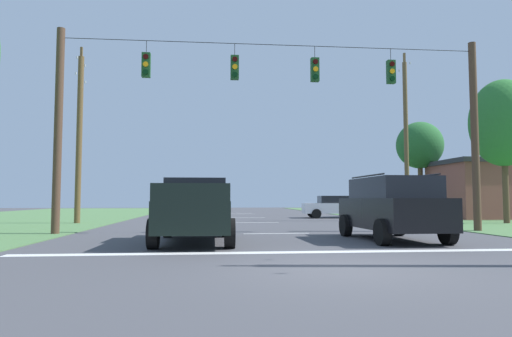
{
  "coord_description": "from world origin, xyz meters",
  "views": [
    {
      "loc": [
        -2.44,
        -8.41,
        1.31
      ],
      "look_at": [
        -0.52,
        11.32,
        2.64
      ],
      "focal_mm": 31.74,
      "sensor_mm": 36.0,
      "label": 1
    }
  ],
  "objects_px": {
    "suv_black": "(392,207)",
    "tree_roadside_left": "(420,146)",
    "pickup_truck": "(195,210)",
    "tree_roadside_right": "(503,123)",
    "distant_car_crossing_white": "(334,206)",
    "utility_pole_near_left": "(79,135)",
    "utility_pole_mid_right": "(406,138)",
    "overhead_signal_span": "(275,121)"
  },
  "relations": [
    {
      "from": "overhead_signal_span",
      "to": "tree_roadside_right",
      "type": "relative_size",
      "value": 2.17
    },
    {
      "from": "tree_roadside_right",
      "to": "tree_roadside_left",
      "type": "xyz_separation_m",
      "value": [
        -0.58,
        8.62,
        -0.21
      ]
    },
    {
      "from": "tree_roadside_right",
      "to": "distant_car_crossing_white",
      "type": "bearing_deg",
      "value": 131.74
    },
    {
      "from": "pickup_truck",
      "to": "tree_roadside_right",
      "type": "height_order",
      "value": "tree_roadside_right"
    },
    {
      "from": "suv_black",
      "to": "utility_pole_near_left",
      "type": "distance_m",
      "value": 17.28
    },
    {
      "from": "tree_roadside_left",
      "to": "tree_roadside_right",
      "type": "bearing_deg",
      "value": -86.18
    },
    {
      "from": "tree_roadside_left",
      "to": "pickup_truck",
      "type": "bearing_deg",
      "value": -131.96
    },
    {
      "from": "suv_black",
      "to": "tree_roadside_left",
      "type": "height_order",
      "value": "tree_roadside_left"
    },
    {
      "from": "utility_pole_mid_right",
      "to": "tree_roadside_right",
      "type": "relative_size",
      "value": 1.31
    },
    {
      "from": "pickup_truck",
      "to": "suv_black",
      "type": "distance_m",
      "value": 6.22
    },
    {
      "from": "utility_pole_mid_right",
      "to": "utility_pole_near_left",
      "type": "xyz_separation_m",
      "value": [
        -18.71,
        -1.02,
        -0.22
      ]
    },
    {
      "from": "pickup_truck",
      "to": "suv_black",
      "type": "xyz_separation_m",
      "value": [
        6.22,
        -0.07,
        0.09
      ]
    },
    {
      "from": "overhead_signal_span",
      "to": "utility_pole_near_left",
      "type": "relative_size",
      "value": 1.75
    },
    {
      "from": "overhead_signal_span",
      "to": "tree_roadside_left",
      "type": "height_order",
      "value": "overhead_signal_span"
    },
    {
      "from": "distant_car_crossing_white",
      "to": "overhead_signal_span",
      "type": "bearing_deg",
      "value": -114.31
    },
    {
      "from": "pickup_truck",
      "to": "tree_roadside_right",
      "type": "distance_m",
      "value": 18.74
    },
    {
      "from": "tree_roadside_left",
      "to": "utility_pole_near_left",
      "type": "bearing_deg",
      "value": -164.02
    },
    {
      "from": "distant_car_crossing_white",
      "to": "utility_pole_near_left",
      "type": "relative_size",
      "value": 0.46
    },
    {
      "from": "suv_black",
      "to": "tree_roadside_left",
      "type": "relative_size",
      "value": 0.7
    },
    {
      "from": "overhead_signal_span",
      "to": "tree_roadside_left",
      "type": "relative_size",
      "value": 2.43
    },
    {
      "from": "suv_black",
      "to": "tree_roadside_right",
      "type": "distance_m",
      "value": 13.8
    },
    {
      "from": "pickup_truck",
      "to": "utility_pole_mid_right",
      "type": "xyz_separation_m",
      "value": [
        12.1,
        11.91,
        4.02
      ]
    },
    {
      "from": "distant_car_crossing_white",
      "to": "utility_pole_mid_right",
      "type": "relative_size",
      "value": 0.43
    },
    {
      "from": "distant_car_crossing_white",
      "to": "utility_pole_near_left",
      "type": "xyz_separation_m",
      "value": [
        -15.55,
        -5.69,
        3.97
      ]
    },
    {
      "from": "utility_pole_near_left",
      "to": "pickup_truck",
      "type": "bearing_deg",
      "value": -58.75
    },
    {
      "from": "utility_pole_near_left",
      "to": "utility_pole_mid_right",
      "type": "bearing_deg",
      "value": 3.11
    },
    {
      "from": "overhead_signal_span",
      "to": "pickup_truck",
      "type": "xyz_separation_m",
      "value": [
        -2.98,
        -3.39,
        -3.41
      ]
    },
    {
      "from": "utility_pole_mid_right",
      "to": "tree_roadside_left",
      "type": "relative_size",
      "value": 1.48
    },
    {
      "from": "utility_pole_mid_right",
      "to": "overhead_signal_span",
      "type": "bearing_deg",
      "value": -136.95
    },
    {
      "from": "suv_black",
      "to": "tree_roadside_right",
      "type": "xyz_separation_m",
      "value": [
        9.84,
        8.67,
        4.31
      ]
    },
    {
      "from": "utility_pole_near_left",
      "to": "tree_roadside_right",
      "type": "height_order",
      "value": "utility_pole_near_left"
    },
    {
      "from": "pickup_truck",
      "to": "distant_car_crossing_white",
      "type": "bearing_deg",
      "value": 61.68
    },
    {
      "from": "tree_roadside_right",
      "to": "tree_roadside_left",
      "type": "height_order",
      "value": "tree_roadside_right"
    },
    {
      "from": "utility_pole_near_left",
      "to": "tree_roadside_right",
      "type": "distance_m",
      "value": 22.8
    },
    {
      "from": "suv_black",
      "to": "utility_pole_mid_right",
      "type": "height_order",
      "value": "utility_pole_mid_right"
    },
    {
      "from": "pickup_truck",
      "to": "utility_pole_near_left",
      "type": "xyz_separation_m",
      "value": [
        -6.61,
        10.9,
        3.8
      ]
    },
    {
      "from": "utility_pole_mid_right",
      "to": "tree_roadside_right",
      "type": "distance_m",
      "value": 5.17
    },
    {
      "from": "overhead_signal_span",
      "to": "suv_black",
      "type": "bearing_deg",
      "value": -46.8
    },
    {
      "from": "overhead_signal_span",
      "to": "pickup_truck",
      "type": "distance_m",
      "value": 5.65
    },
    {
      "from": "distant_car_crossing_white",
      "to": "utility_pole_near_left",
      "type": "bearing_deg",
      "value": -159.91
    },
    {
      "from": "pickup_truck",
      "to": "tree_roadside_right",
      "type": "relative_size",
      "value": 0.7
    },
    {
      "from": "suv_black",
      "to": "distant_car_crossing_white",
      "type": "height_order",
      "value": "suv_black"
    }
  ]
}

